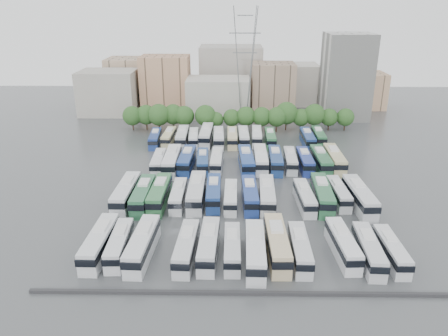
{
  "coord_description": "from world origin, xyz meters",
  "views": [
    {
      "loc": [
        -1.96,
        -79.64,
        35.81
      ],
      "look_at": [
        -3.28,
        4.44,
        3.0
      ],
      "focal_mm": 35.0,
      "sensor_mm": 36.0,
      "label": 1
    }
  ],
  "objects_px": {
    "bus_r1_s2": "(160,194)",
    "bus_r0_s13": "(391,250)",
    "electricity_pylon": "(245,61)",
    "bus_r1_s5": "(214,192)",
    "bus_r3_s8": "(257,136)",
    "bus_r2_s2": "(172,161)",
    "bus_r1_s11": "(322,194)",
    "bus_r3_s12": "(308,138)",
    "bus_r3_s13": "(319,136)",
    "bus_r0_s5": "(209,245)",
    "bus_r2_s9": "(275,160)",
    "bus_r1_s13": "(359,196)",
    "bus_r2_s4": "(203,161)",
    "apartment_tower": "(346,76)",
    "bus_r3_s5": "(219,138)",
    "bus_r1_s6": "(231,197)",
    "bus_r0_s12": "(369,250)",
    "bus_r3_s1": "(169,137)",
    "bus_r1_s7": "(250,195)",
    "bus_r0_s1": "(119,244)",
    "bus_r2_s3": "(187,160)",
    "bus_r2_s8": "(261,159)",
    "bus_r0_s11": "(343,244)",
    "bus_r1_s10": "(305,197)",
    "bus_r1_s1": "(143,195)",
    "bus_r2_s7": "(246,161)",
    "bus_r0_s7": "(255,250)",
    "bus_r3_s7": "(244,137)",
    "bus_r3_s3": "(194,138)",
    "bus_r1_s12": "(338,193)",
    "bus_r2_s10": "(290,160)",
    "bus_r2_s1": "(158,162)",
    "bus_r1_s8": "(267,195)",
    "bus_r3_s2": "(182,137)",
    "bus_r0_s6": "(232,248)",
    "bus_r2_s12": "(321,160)",
    "bus_r2_s5": "(217,161)",
    "bus_r2_s11": "(305,161)",
    "bus_r0_s9": "(300,248)",
    "bus_r0_s4": "(186,247)",
    "bus_r1_s0": "(126,193)",
    "bus_r3_s4": "(206,135)",
    "bus_r3_s9": "(270,138)",
    "bus_r1_s4": "(197,192)",
    "bus_r3_s0": "(155,138)",
    "bus_r0_s0": "(100,242)"
  },
  "relations": [
    {
      "from": "bus_r1_s13",
      "to": "bus_r2_s4",
      "type": "relative_size",
      "value": 1.19
    },
    {
      "from": "bus_r0_s1",
      "to": "bus_r3_s5",
      "type": "distance_m",
      "value": 54.47
    },
    {
      "from": "bus_r1_s5",
      "to": "bus_r3_s8",
      "type": "xyz_separation_m",
      "value": [
        10.06,
        36.11,
        -0.06
      ]
    },
    {
      "from": "bus_r3_s9",
      "to": "bus_r3_s2",
      "type": "bearing_deg",
      "value": -179.3
    },
    {
      "from": "bus_r1_s2",
      "to": "bus_r0_s13",
      "type": "bearing_deg",
      "value": -25.53
    },
    {
      "from": "apartment_tower",
      "to": "bus_r0_s5",
      "type": "bearing_deg",
      "value": -115.52
    },
    {
      "from": "bus_r3_s5",
      "to": "bus_r1_s6",
      "type": "bearing_deg",
      "value": -86.9
    },
    {
      "from": "bus_r1_s13",
      "to": "bus_r3_s8",
      "type": "xyz_separation_m",
      "value": [
        -16.64,
        37.99,
        -0.29
      ]
    },
    {
      "from": "bus_r1_s6",
      "to": "bus_r2_s1",
      "type": "distance_m",
      "value": 24.21
    },
    {
      "from": "bus_r1_s1",
      "to": "bus_r1_s5",
      "type": "height_order",
      "value": "bus_r1_s1"
    },
    {
      "from": "bus_r2_s5",
      "to": "bus_r3_s2",
      "type": "xyz_separation_m",
      "value": [
        -9.57,
        17.59,
        0.14
      ]
    },
    {
      "from": "bus_r0_s13",
      "to": "electricity_pylon",
      "type": "bearing_deg",
      "value": 104.34
    },
    {
      "from": "electricity_pylon",
      "to": "bus_r2_s8",
      "type": "relative_size",
      "value": 2.58
    },
    {
      "from": "bus_r0_s1",
      "to": "bus_r1_s2",
      "type": "relative_size",
      "value": 0.88
    },
    {
      "from": "bus_r0_s5",
      "to": "bus_r3_s12",
      "type": "bearing_deg",
      "value": 68.31
    },
    {
      "from": "bus_r0_s12",
      "to": "bus_r2_s2",
      "type": "relative_size",
      "value": 0.87
    },
    {
      "from": "apartment_tower",
      "to": "bus_r0_s0",
      "type": "bearing_deg",
      "value": -124.17
    },
    {
      "from": "bus_r1_s13",
      "to": "bus_r2_s10",
      "type": "distance_m",
      "value": 22.32
    },
    {
      "from": "bus_r2_s3",
      "to": "bus_r3_s0",
      "type": "height_order",
      "value": "bus_r2_s3"
    },
    {
      "from": "bus_r2_s9",
      "to": "bus_r1_s7",
      "type": "bearing_deg",
      "value": -107.62
    },
    {
      "from": "bus_r1_s8",
      "to": "bus_r2_s7",
      "type": "relative_size",
      "value": 0.95
    },
    {
      "from": "bus_r3_s5",
      "to": "bus_r3_s7",
      "type": "relative_size",
      "value": 1.02
    },
    {
      "from": "apartment_tower",
      "to": "bus_r1_s2",
      "type": "relative_size",
      "value": 1.99
    },
    {
      "from": "bus_r1_s1",
      "to": "bus_r2_s7",
      "type": "height_order",
      "value": "bus_r2_s7"
    },
    {
      "from": "bus_r3_s3",
      "to": "bus_r1_s12",
      "type": "bearing_deg",
      "value": -51.98
    },
    {
      "from": "bus_r3_s3",
      "to": "bus_r1_s13",
      "type": "bearing_deg",
      "value": -50.83
    },
    {
      "from": "bus_r3_s1",
      "to": "bus_r3_s13",
      "type": "bearing_deg",
      "value": 3.78
    },
    {
      "from": "bus_r1_s0",
      "to": "bus_r1_s4",
      "type": "distance_m",
      "value": 13.05
    },
    {
      "from": "bus_r1_s2",
      "to": "bus_r1_s1",
      "type": "bearing_deg",
      "value": -169.49
    },
    {
      "from": "apartment_tower",
      "to": "bus_r1_s8",
      "type": "xyz_separation_m",
      "value": [
        -29.17,
        -64.34,
        -11.05
      ]
    },
    {
      "from": "bus_r0_s7",
      "to": "bus_r1_s12",
      "type": "xyz_separation_m",
      "value": [
        16.67,
        20.55,
        -0.26
      ]
    },
    {
      "from": "bus_r0_s6",
      "to": "bus_r1_s2",
      "type": "relative_size",
      "value": 0.84
    },
    {
      "from": "bus_r1_s2",
      "to": "bus_r3_s2",
      "type": "height_order",
      "value": "bus_r1_s2"
    },
    {
      "from": "bus_r1_s0",
      "to": "bus_r2_s9",
      "type": "height_order",
      "value": "bus_r1_s0"
    },
    {
      "from": "bus_r2_s3",
      "to": "bus_r2_s8",
      "type": "bearing_deg",
      "value": 5.12
    },
    {
      "from": "bus_r3_s12",
      "to": "bus_r3_s13",
      "type": "bearing_deg",
      "value": 33.41
    },
    {
      "from": "bus_r0_s6",
      "to": "bus_r3_s5",
      "type": "height_order",
      "value": "bus_r3_s5"
    },
    {
      "from": "bus_r2_s9",
      "to": "bus_r1_s11",
      "type": "bearing_deg",
      "value": -67.9
    },
    {
      "from": "bus_r3_s4",
      "to": "bus_r3_s13",
      "type": "bearing_deg",
      "value": 2.23
    },
    {
      "from": "bus_r2_s4",
      "to": "bus_r3_s4",
      "type": "bearing_deg",
      "value": 87.97
    },
    {
      "from": "bus_r2_s2",
      "to": "bus_r1_s11",
      "type": "bearing_deg",
      "value": -29.87
    },
    {
      "from": "bus_r1_s11",
      "to": "bus_r2_s11",
      "type": "bearing_deg",
      "value": 93.6
    },
    {
      "from": "bus_r3_s2",
      "to": "bus_r3_s7",
      "type": "bearing_deg",
      "value": 0.39
    },
    {
      "from": "bus_r0_s7",
      "to": "bus_r3_s12",
      "type": "height_order",
      "value": "bus_r0_s7"
    },
    {
      "from": "bus_r3_s7",
      "to": "bus_r3_s13",
      "type": "xyz_separation_m",
      "value": [
        19.86,
        1.01,
        -0.08
      ]
    },
    {
      "from": "bus_r0_s7",
      "to": "bus_r1_s10",
      "type": "xyz_separation_m",
      "value": [
        10.01,
        18.5,
        -0.22
      ]
    },
    {
      "from": "bus_r0_s4",
      "to": "bus_r3_s7",
      "type": "height_order",
      "value": "bus_r3_s7"
    },
    {
      "from": "bus_r2_s3",
      "to": "bus_r2_s12",
      "type": "height_order",
      "value": "bus_r2_s12"
    },
    {
      "from": "bus_r0_s9",
      "to": "bus_r2_s4",
      "type": "distance_m",
      "value": 39.69
    },
    {
      "from": "bus_r0_s11",
      "to": "bus_r1_s10",
      "type": "distance_m",
      "value": 16.72
    }
  ]
}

